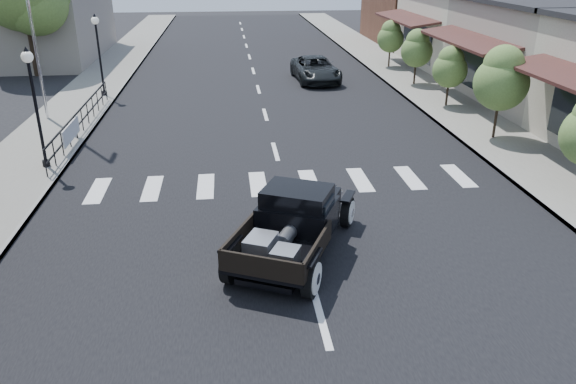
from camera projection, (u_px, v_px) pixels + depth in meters
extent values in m
plane|color=black|center=(301.00, 245.00, 13.67)|extent=(120.00, 120.00, 0.00)
cube|color=black|center=(261.00, 99.00, 27.38)|extent=(14.00, 80.00, 0.02)
cube|color=gray|center=(81.00, 102.00, 26.50)|extent=(3.00, 80.00, 0.15)
cube|color=gray|center=(429.00, 93.00, 28.21)|extent=(3.00, 80.00, 0.15)
cube|color=gray|center=(19.00, 20.00, 36.78)|extent=(10.00, 12.00, 5.00)
cube|color=beige|center=(497.00, 29.00, 34.41)|extent=(10.00, 9.00, 4.50)
imported|color=black|center=(316.00, 69.00, 30.86)|extent=(2.43, 4.85, 1.32)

